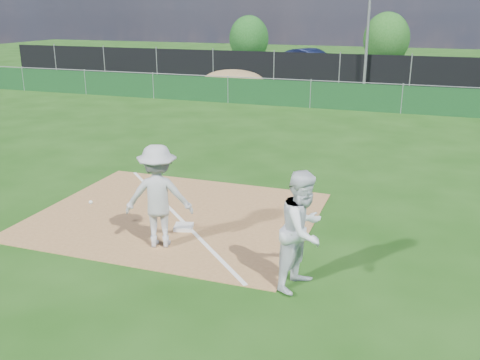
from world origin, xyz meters
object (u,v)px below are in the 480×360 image
object	(u,v)px
light_pole	(369,14)
first_base	(184,227)
play_at_first	(158,196)
car_right	(422,68)
tree_left	(249,39)
car_left	(250,62)
car_mid	(311,61)
tree_mid	(386,39)
runner	(303,230)

from	to	relation	value
light_pole	first_base	size ratio (longest dim) A/B	21.29
play_at_first	car_right	distance (m)	28.37
tree_left	first_base	bearing A→B (deg)	-73.87
car_left	car_right	bearing A→B (deg)	-65.15
car_mid	tree_left	world-z (taller)	tree_left
car_left	first_base	bearing A→B (deg)	-141.56
first_base	tree_mid	xyz separation A→B (m)	(1.21, 33.35, 2.03)
light_pole	car_left	size ratio (longest dim) A/B	1.91
light_pole	tree_left	bearing A→B (deg)	134.95
car_right	tree_mid	distance (m)	6.91
car_mid	tree_mid	xyz separation A→B (m)	(4.55, 5.46, 1.27)
car_left	play_at_first	bearing A→B (deg)	-142.18
light_pole	play_at_first	xyz separation A→B (m)	(-1.10, -23.20, -2.98)
tree_mid	runner	bearing A→B (deg)	-87.32
light_pole	runner	world-z (taller)	light_pole
car_left	car_mid	size ratio (longest dim) A/B	0.85
light_pole	play_at_first	distance (m)	23.42
light_pole	tree_left	distance (m)	15.04
first_base	car_left	bearing A→B (deg)	105.45
play_at_first	car_mid	size ratio (longest dim) A/B	0.49
play_at_first	car_left	size ratio (longest dim) A/B	0.57
play_at_first	first_base	bearing A→B (deg)	83.86
tree_mid	play_at_first	bearing A→B (deg)	-92.19
light_pole	car_right	bearing A→B (deg)	58.02
tree_mid	first_base	bearing A→B (deg)	-92.09
runner	car_left	distance (m)	30.13
first_base	play_at_first	distance (m)	1.28
tree_mid	tree_left	bearing A→B (deg)	-177.53
play_at_first	car_left	distance (m)	28.65
play_at_first	tree_mid	bearing A→B (deg)	87.81
car_right	tree_left	size ratio (longest dim) A/B	1.22
car_right	tree_left	distance (m)	14.75
car_left	tree_left	bearing A→B (deg)	42.09
light_pole	car_mid	bearing A→B (deg)	128.15
car_left	runner	bearing A→B (deg)	-137.09
first_base	runner	bearing A→B (deg)	-27.54
light_pole	runner	xyz separation A→B (m)	(1.83, -23.83, -3.00)
light_pole	car_right	world-z (taller)	light_pole
car_left	tree_mid	bearing A→B (deg)	-29.99
runner	tree_left	distance (m)	36.54
car_mid	car_right	distance (m)	7.42
light_pole	car_right	distance (m)	6.63
play_at_first	runner	bearing A→B (deg)	-12.18
runner	tree_mid	bearing A→B (deg)	19.82
tree_left	car_left	bearing A→B (deg)	-70.91
car_mid	car_right	bearing A→B (deg)	-71.16
first_base	tree_left	size ratio (longest dim) A/B	0.10
tree_left	tree_mid	xyz separation A→B (m)	(10.72, 0.46, 0.16)
first_base	car_mid	bearing A→B (deg)	96.83
car_left	car_right	world-z (taller)	car_left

